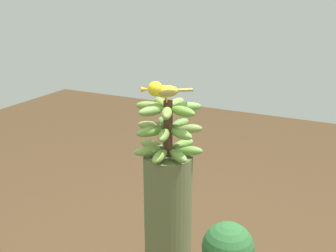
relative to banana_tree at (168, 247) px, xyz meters
name	(u,v)px	position (x,y,z in m)	size (l,w,h in m)	color
banana_tree	(168,247)	(0.00, 0.00, 0.00)	(0.22, 0.22, 0.96)	#5B663D
banana_bunch	(168,129)	(0.00, 0.00, 0.60)	(0.31, 0.31, 0.25)	#4C2D1E
perched_bird	(161,90)	(-0.03, 0.02, 0.78)	(0.15, 0.19, 0.09)	#C68933
tropical_shrub	(228,248)	(0.44, -0.17, -0.23)	(0.30, 0.30, 0.40)	brown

